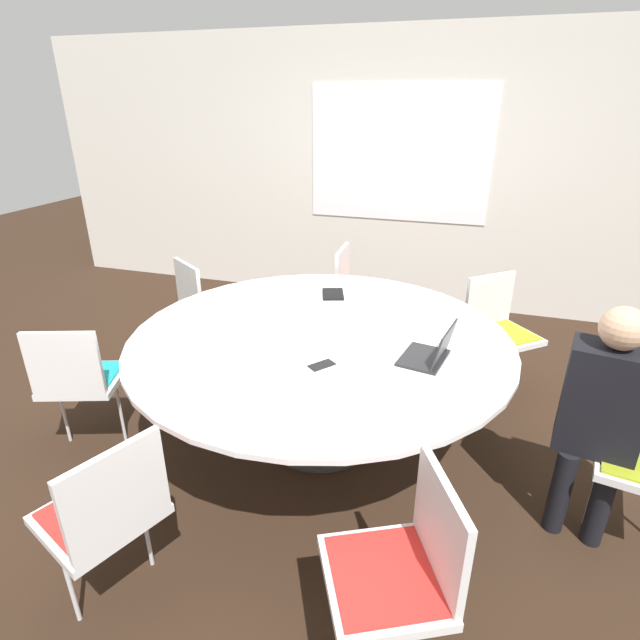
{
  "coord_description": "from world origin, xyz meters",
  "views": [
    {
      "loc": [
        0.82,
        -2.59,
        2.06
      ],
      "look_at": [
        0.0,
        0.0,
        0.85
      ],
      "focal_mm": 28.0,
      "sensor_mm": 36.0,
      "label": 1
    }
  ],
  "objects": [
    {
      "name": "wall_back",
      "position": [
        0.0,
        2.63,
        1.35
      ],
      "size": [
        8.0,
        0.07,
        2.7
      ],
      "color": "silver",
      "rests_on": "ground_plane"
    },
    {
      "name": "spiral_notebook",
      "position": [
        -0.11,
        0.66,
        0.76
      ],
      "size": [
        0.21,
        0.25,
        0.02
      ],
      "color": "black",
      "rests_on": "conference_table"
    },
    {
      "name": "chair_4",
      "position": [
        -1.36,
        -0.54,
        0.53
      ],
      "size": [
        0.55,
        0.54,
        0.88
      ],
      "rotation": [
        0.0,
        0.0,
        12.9
      ],
      "color": "silver",
      "rests_on": "ground_plane"
    },
    {
      "name": "ground_plane",
      "position": [
        0.0,
        0.0,
        0.0
      ],
      "size": [
        16.0,
        16.0,
        0.0
      ],
      "primitive_type": "plane",
      "color": "black"
    },
    {
      "name": "chair_1",
      "position": [
        1.06,
        1.01,
        0.53
      ],
      "size": [
        0.61,
        0.61,
        0.88
      ],
      "rotation": [
        0.0,
        0.0,
        10.14
      ],
      "color": "silver",
      "rests_on": "ground_plane"
    },
    {
      "name": "person_0",
      "position": [
        1.49,
        -0.3,
        0.72
      ],
      "size": [
        0.39,
        0.31,
        1.23
      ],
      "rotation": [
        0.0,
        0.0,
        9.24
      ],
      "color": "black",
      "rests_on": "ground_plane"
    },
    {
      "name": "chair_5",
      "position": [
        -0.48,
        -1.38,
        0.53
      ],
      "size": [
        0.55,
        0.56,
        0.88
      ],
      "rotation": [
        0.0,
        0.0,
        13.76
      ],
      "color": "silver",
      "rests_on": "ground_plane"
    },
    {
      "name": "chair_3",
      "position": [
        -1.24,
        0.77,
        0.53
      ],
      "size": [
        0.6,
        0.6,
        0.88
      ],
      "rotation": [
        0.0,
        0.0,
        11.96
      ],
      "color": "silver",
      "rests_on": "ground_plane"
    },
    {
      "name": "laptop",
      "position": [
        0.68,
        -0.13,
        0.8
      ],
      "size": [
        0.3,
        0.34,
        0.21
      ],
      "rotation": [
        0.0,
        0.0,
        4.53
      ],
      "color": "#232326",
      "rests_on": "conference_table"
    },
    {
      "name": "chair_6",
      "position": [
        0.72,
        -1.28,
        0.53
      ],
      "size": [
        0.57,
        0.58,
        0.88
      ],
      "rotation": [
        0.0,
        0.0,
        14.6
      ],
      "color": "silver",
      "rests_on": "ground_plane"
    },
    {
      "name": "cell_phone",
      "position": [
        0.12,
        -0.36,
        0.75
      ],
      "size": [
        0.14,
        0.15,
        0.01
      ],
      "color": "black",
      "rests_on": "conference_table"
    },
    {
      "name": "coffee_cup",
      "position": [
        -0.59,
        -0.22,
        0.79
      ],
      "size": [
        0.07,
        0.07,
        0.09
      ],
      "color": "white",
      "rests_on": "conference_table"
    },
    {
      "name": "handbag",
      "position": [
        -0.72,
        1.43,
        0.14
      ],
      "size": [
        0.36,
        0.16,
        0.28
      ],
      "color": "#513319",
      "rests_on": "ground_plane"
    },
    {
      "name": "chair_2",
      "position": [
        -0.13,
        1.46,
        0.53
      ],
      "size": [
        0.44,
        0.46,
        0.88
      ],
      "rotation": [
        0.0,
        0.0,
        11.04
      ],
      "color": "silver",
      "rests_on": "ground_plane"
    },
    {
      "name": "conference_table",
      "position": [
        0.0,
        0.0,
        0.67
      ],
      "size": [
        2.29,
        2.29,
        0.75
      ],
      "color": "#333333",
      "rests_on": "ground_plane"
    }
  ]
}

